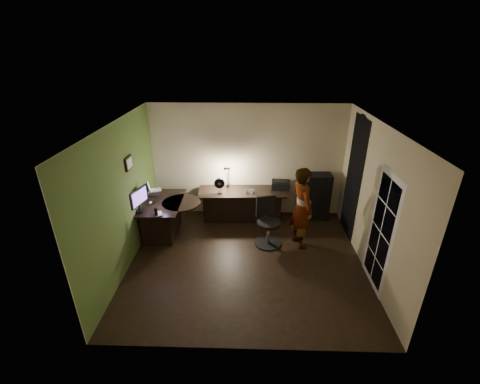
{
  "coord_description": "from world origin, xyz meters",
  "views": [
    {
      "loc": [
        0.03,
        -5.13,
        3.92
      ],
      "look_at": [
        -0.15,
        1.05,
        1.0
      ],
      "focal_mm": 24.0,
      "sensor_mm": 36.0,
      "label": 1
    }
  ],
  "objects_px": {
    "desk_left": "(164,217)",
    "monitor": "(139,203)",
    "office_chair": "(269,223)",
    "desk_right": "(242,205)",
    "cabinet": "(313,196)",
    "person": "(302,208)"
  },
  "relations": [
    {
      "from": "monitor",
      "to": "desk_left",
      "type": "bearing_deg",
      "value": 66.44
    },
    {
      "from": "monitor",
      "to": "person",
      "type": "height_order",
      "value": "person"
    },
    {
      "from": "cabinet",
      "to": "office_chair",
      "type": "bearing_deg",
      "value": -135.41
    },
    {
      "from": "desk_right",
      "to": "office_chair",
      "type": "height_order",
      "value": "office_chair"
    },
    {
      "from": "desk_right",
      "to": "office_chair",
      "type": "xyz_separation_m",
      "value": [
        0.58,
        -1.02,
        0.13
      ]
    },
    {
      "from": "monitor",
      "to": "office_chair",
      "type": "height_order",
      "value": "monitor"
    },
    {
      "from": "monitor",
      "to": "person",
      "type": "distance_m",
      "value": 3.29
    },
    {
      "from": "desk_left",
      "to": "person",
      "type": "relative_size",
      "value": 0.78
    },
    {
      "from": "monitor",
      "to": "person",
      "type": "xyz_separation_m",
      "value": [
        3.29,
        0.08,
        -0.1
      ]
    },
    {
      "from": "cabinet",
      "to": "desk_left",
      "type": "bearing_deg",
      "value": -168.5
    },
    {
      "from": "monitor",
      "to": "office_chair",
      "type": "relative_size",
      "value": 0.52
    },
    {
      "from": "desk_left",
      "to": "monitor",
      "type": "distance_m",
      "value": 0.8
    },
    {
      "from": "desk_left",
      "to": "monitor",
      "type": "relative_size",
      "value": 2.53
    },
    {
      "from": "cabinet",
      "to": "monitor",
      "type": "distance_m",
      "value": 3.98
    },
    {
      "from": "cabinet",
      "to": "office_chair",
      "type": "xyz_separation_m",
      "value": [
        -1.12,
        -1.17,
        -0.05
      ]
    },
    {
      "from": "monitor",
      "to": "office_chair",
      "type": "xyz_separation_m",
      "value": [
        2.64,
        0.06,
        -0.45
      ]
    },
    {
      "from": "desk_right",
      "to": "office_chair",
      "type": "relative_size",
      "value": 1.98
    },
    {
      "from": "office_chair",
      "to": "desk_right",
      "type": "bearing_deg",
      "value": 103.98
    },
    {
      "from": "desk_left",
      "to": "monitor",
      "type": "bearing_deg",
      "value": -130.0
    },
    {
      "from": "cabinet",
      "to": "person",
      "type": "bearing_deg",
      "value": -113.82
    },
    {
      "from": "desk_right",
      "to": "person",
      "type": "bearing_deg",
      "value": -42.13
    },
    {
      "from": "person",
      "to": "desk_left",
      "type": "bearing_deg",
      "value": 61.39
    }
  ]
}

